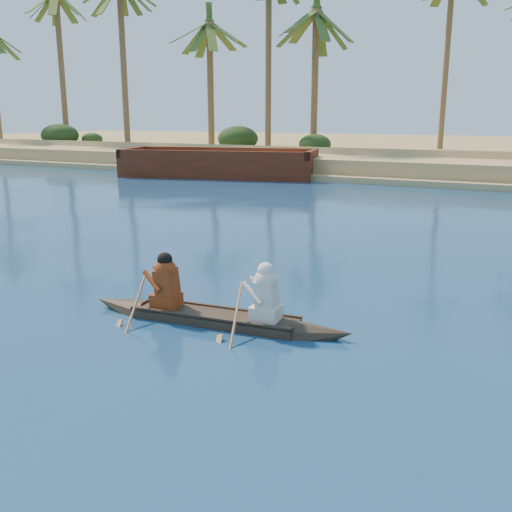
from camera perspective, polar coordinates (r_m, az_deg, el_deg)
The scene contains 2 objects.
canoe at distance 11.39m, azimuth -4.19°, elevation -5.26°, with size 5.64×1.28×1.54m.
barge_left at distance 38.88m, azimuth -3.73°, elevation 9.05°, with size 13.51×7.14×2.14m.
Camera 1 is at (-2.40, -11.34, 4.03)m, focal length 40.00 mm.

